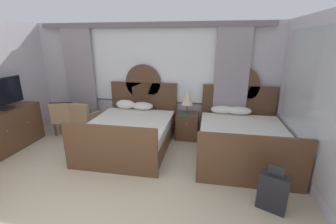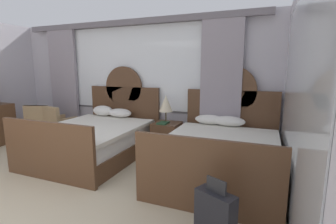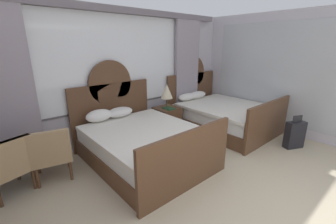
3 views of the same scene
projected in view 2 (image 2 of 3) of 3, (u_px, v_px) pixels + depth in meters
wall_back_window at (134, 79)px, 5.41m from camera, size 6.06×0.22×2.70m
wall_right_mirror at (304, 102)px, 2.32m from camera, size 0.08×4.41×2.70m
bed_near_window at (96, 138)px, 4.67m from camera, size 1.71×2.22×1.71m
bed_near_mirror at (221, 153)px, 3.81m from camera, size 1.71×2.22×1.71m
nightstand_between_beds at (167, 138)px, 4.87m from camera, size 0.51×0.53×0.61m
table_lamp_on_nightstand at (166, 104)px, 4.74m from camera, size 0.27×0.27×0.55m
book_on_nightstand at (163, 123)px, 4.73m from camera, size 0.18×0.26×0.03m
armchair_by_window_left at (59, 122)px, 5.51m from camera, size 0.65×0.65×0.84m
armchair_by_window_centre at (41, 121)px, 5.72m from camera, size 0.68×0.68×0.84m
armchair_by_window_right at (41, 121)px, 5.72m from camera, size 0.69×0.69×0.84m
suitcase_on_floor at (215, 219)px, 2.28m from camera, size 0.41×0.31×0.68m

